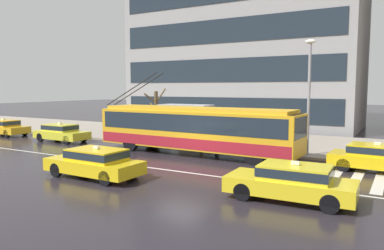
{
  "coord_description": "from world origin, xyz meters",
  "views": [
    {
      "loc": [
        9.71,
        -15.69,
        3.9
      ],
      "look_at": [
        -1.51,
        3.79,
        1.65
      ],
      "focal_mm": 34.75,
      "sensor_mm": 36.0,
      "label": 1
    }
  ],
  "objects_px": {
    "pedestrian_approaching_curb": "(272,123)",
    "pedestrian_waiting_by_pole": "(250,130)",
    "trolleybus": "(195,128)",
    "taxi_oncoming_near": "(95,161)",
    "taxi_far_behind": "(4,127)",
    "pedestrian_walking_past": "(218,122)",
    "bus_shelter": "(187,114)",
    "taxi_ahead_of_bus": "(379,157)",
    "taxi_queued_behind_bus": "(61,132)",
    "street_lamp": "(309,87)",
    "taxi_oncoming_far": "(292,181)",
    "pedestrian_at_shelter": "(201,120)",
    "street_tree_bare": "(156,112)"
  },
  "relations": [
    {
      "from": "pedestrian_approaching_curb",
      "to": "pedestrian_waiting_by_pole",
      "type": "relative_size",
      "value": 1.19
    },
    {
      "from": "trolleybus",
      "to": "taxi_oncoming_near",
      "type": "height_order",
      "value": "trolleybus"
    },
    {
      "from": "taxi_far_behind",
      "to": "pedestrian_walking_past",
      "type": "bearing_deg",
      "value": 8.67
    },
    {
      "from": "bus_shelter",
      "to": "taxi_ahead_of_bus",
      "type": "bearing_deg",
      "value": -15.75
    },
    {
      "from": "taxi_ahead_of_bus",
      "to": "taxi_queued_behind_bus",
      "type": "xyz_separation_m",
      "value": [
        -20.74,
        -0.58,
        -0.0
      ]
    },
    {
      "from": "taxi_far_behind",
      "to": "street_lamp",
      "type": "relative_size",
      "value": 0.67
    },
    {
      "from": "taxi_far_behind",
      "to": "pedestrian_waiting_by_pole",
      "type": "bearing_deg",
      "value": 13.76
    },
    {
      "from": "bus_shelter",
      "to": "pedestrian_waiting_by_pole",
      "type": "relative_size",
      "value": 2.31
    },
    {
      "from": "trolleybus",
      "to": "pedestrian_waiting_by_pole",
      "type": "height_order",
      "value": "trolleybus"
    },
    {
      "from": "bus_shelter",
      "to": "pedestrian_approaching_curb",
      "type": "xyz_separation_m",
      "value": [
        6.14,
        0.25,
        -0.38
      ]
    },
    {
      "from": "taxi_oncoming_far",
      "to": "taxi_ahead_of_bus",
      "type": "relative_size",
      "value": 0.97
    },
    {
      "from": "trolleybus",
      "to": "pedestrian_waiting_by_pole",
      "type": "relative_size",
      "value": 7.93
    },
    {
      "from": "taxi_far_behind",
      "to": "bus_shelter",
      "type": "relative_size",
      "value": 1.14
    },
    {
      "from": "bus_shelter",
      "to": "street_lamp",
      "type": "relative_size",
      "value": 0.59
    },
    {
      "from": "pedestrian_at_shelter",
      "to": "pedestrian_walking_past",
      "type": "relative_size",
      "value": 1.02
    },
    {
      "from": "pedestrian_waiting_by_pole",
      "to": "street_tree_bare",
      "type": "distance_m",
      "value": 7.16
    },
    {
      "from": "pedestrian_approaching_curb",
      "to": "trolleybus",
      "type": "bearing_deg",
      "value": -130.17
    },
    {
      "from": "pedestrian_at_shelter",
      "to": "pedestrian_walking_past",
      "type": "distance_m",
      "value": 1.22
    },
    {
      "from": "taxi_oncoming_far",
      "to": "taxi_far_behind",
      "type": "bearing_deg",
      "value": 166.69
    },
    {
      "from": "taxi_oncoming_near",
      "to": "pedestrian_at_shelter",
      "type": "height_order",
      "value": "pedestrian_at_shelter"
    },
    {
      "from": "taxi_ahead_of_bus",
      "to": "street_lamp",
      "type": "distance_m",
      "value": 5.42
    },
    {
      "from": "taxi_ahead_of_bus",
      "to": "bus_shelter",
      "type": "distance_m",
      "value": 13.04
    },
    {
      "from": "taxi_queued_behind_bus",
      "to": "pedestrian_approaching_curb",
      "type": "xyz_separation_m",
      "value": [
        14.4,
        4.36,
        1.0
      ]
    },
    {
      "from": "pedestrian_at_shelter",
      "to": "pedestrian_waiting_by_pole",
      "type": "height_order",
      "value": "pedestrian_at_shelter"
    },
    {
      "from": "taxi_queued_behind_bus",
      "to": "taxi_far_behind",
      "type": "bearing_deg",
      "value": 178.84
    },
    {
      "from": "bus_shelter",
      "to": "pedestrian_waiting_by_pole",
      "type": "distance_m",
      "value": 4.58
    },
    {
      "from": "pedestrian_waiting_by_pole",
      "to": "bus_shelter",
      "type": "bearing_deg",
      "value": -169.19
    },
    {
      "from": "taxi_ahead_of_bus",
      "to": "taxi_oncoming_far",
      "type": "bearing_deg",
      "value": -110.06
    },
    {
      "from": "taxi_oncoming_far",
      "to": "pedestrian_approaching_curb",
      "type": "xyz_separation_m",
      "value": [
        -3.99,
        10.21,
        1.0
      ]
    },
    {
      "from": "trolleybus",
      "to": "pedestrian_walking_past",
      "type": "xyz_separation_m",
      "value": [
        0.27,
        2.58,
        0.15
      ]
    },
    {
      "from": "taxi_ahead_of_bus",
      "to": "street_tree_bare",
      "type": "bearing_deg",
      "value": 167.2
    },
    {
      "from": "taxi_oncoming_far",
      "to": "pedestrian_approaching_curb",
      "type": "bearing_deg",
      "value": 111.36
    },
    {
      "from": "taxi_oncoming_far",
      "to": "pedestrian_at_shelter",
      "type": "xyz_separation_m",
      "value": [
        -8.32,
        8.76,
        1.06
      ]
    },
    {
      "from": "pedestrian_walking_past",
      "to": "pedestrian_waiting_by_pole",
      "type": "height_order",
      "value": "pedestrian_walking_past"
    },
    {
      "from": "taxi_far_behind",
      "to": "taxi_ahead_of_bus",
      "type": "relative_size",
      "value": 0.94
    },
    {
      "from": "pedestrian_waiting_by_pole",
      "to": "street_tree_bare",
      "type": "height_order",
      "value": "street_tree_bare"
    },
    {
      "from": "taxi_oncoming_near",
      "to": "street_lamp",
      "type": "height_order",
      "value": "street_lamp"
    },
    {
      "from": "taxi_oncoming_far",
      "to": "street_lamp",
      "type": "height_order",
      "value": "street_lamp"
    },
    {
      "from": "taxi_far_behind",
      "to": "pedestrian_waiting_by_pole",
      "type": "height_order",
      "value": "pedestrian_waiting_by_pole"
    },
    {
      "from": "taxi_far_behind",
      "to": "street_tree_bare",
      "type": "distance_m",
      "value": 13.24
    },
    {
      "from": "street_lamp",
      "to": "pedestrian_at_shelter",
      "type": "bearing_deg",
      "value": 178.41
    },
    {
      "from": "taxi_ahead_of_bus",
      "to": "pedestrian_at_shelter",
      "type": "distance_m",
      "value": 10.98
    },
    {
      "from": "pedestrian_walking_past",
      "to": "street_lamp",
      "type": "height_order",
      "value": "street_lamp"
    },
    {
      "from": "taxi_oncoming_far",
      "to": "pedestrian_walking_past",
      "type": "bearing_deg",
      "value": 129.01
    },
    {
      "from": "taxi_ahead_of_bus",
      "to": "pedestrian_at_shelter",
      "type": "bearing_deg",
      "value": 167.7
    },
    {
      "from": "taxi_oncoming_near",
      "to": "street_tree_bare",
      "type": "bearing_deg",
      "value": 112.27
    },
    {
      "from": "taxi_ahead_of_bus",
      "to": "street_tree_bare",
      "type": "relative_size",
      "value": 1.22
    },
    {
      "from": "taxi_far_behind",
      "to": "pedestrian_at_shelter",
      "type": "height_order",
      "value": "pedestrian_at_shelter"
    },
    {
      "from": "taxi_far_behind",
      "to": "pedestrian_walking_past",
      "type": "distance_m",
      "value": 18.48
    },
    {
      "from": "pedestrian_approaching_curb",
      "to": "taxi_queued_behind_bus",
      "type": "bearing_deg",
      "value": -163.15
    }
  ]
}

